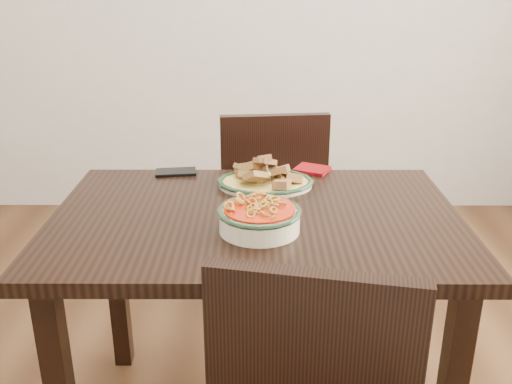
{
  "coord_description": "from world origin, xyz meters",
  "views": [
    {
      "loc": [
        0.01,
        -1.6,
        1.4
      ],
      "look_at": [
        0.01,
        -0.09,
        0.81
      ],
      "focal_mm": 40.0,
      "sensor_mm": 36.0,
      "label": 1
    }
  ],
  "objects_px": {
    "chair_far": "(271,200)",
    "noodle_bowl": "(259,215)",
    "fish_plate": "(265,173)",
    "smartphone": "(176,172)",
    "dining_table": "(256,246)"
  },
  "relations": [
    {
      "from": "chair_far",
      "to": "noodle_bowl",
      "type": "distance_m",
      "value": 0.89
    },
    {
      "from": "fish_plate",
      "to": "smartphone",
      "type": "relative_size",
      "value": 2.2
    },
    {
      "from": "dining_table",
      "to": "chair_far",
      "type": "height_order",
      "value": "chair_far"
    },
    {
      "from": "chair_far",
      "to": "smartphone",
      "type": "height_order",
      "value": "chair_far"
    },
    {
      "from": "smartphone",
      "to": "fish_plate",
      "type": "bearing_deg",
      "value": -29.28
    },
    {
      "from": "fish_plate",
      "to": "smartphone",
      "type": "xyz_separation_m",
      "value": [
        -0.31,
        0.12,
        -0.04
      ]
    },
    {
      "from": "dining_table",
      "to": "smartphone",
      "type": "relative_size",
      "value": 8.54
    },
    {
      "from": "chair_far",
      "to": "fish_plate",
      "type": "distance_m",
      "value": 0.58
    },
    {
      "from": "dining_table",
      "to": "fish_plate",
      "type": "xyz_separation_m",
      "value": [
        0.03,
        0.23,
        0.15
      ]
    },
    {
      "from": "smartphone",
      "to": "chair_far",
      "type": "bearing_deg",
      "value": 40.5
    },
    {
      "from": "noodle_bowl",
      "to": "smartphone",
      "type": "bearing_deg",
      "value": 122.06
    },
    {
      "from": "chair_far",
      "to": "noodle_bowl",
      "type": "xyz_separation_m",
      "value": [
        -0.05,
        -0.83,
        0.29
      ]
    },
    {
      "from": "dining_table",
      "to": "fish_plate",
      "type": "bearing_deg",
      "value": 82.63
    },
    {
      "from": "dining_table",
      "to": "fish_plate",
      "type": "height_order",
      "value": "fish_plate"
    },
    {
      "from": "dining_table",
      "to": "fish_plate",
      "type": "relative_size",
      "value": 3.88
    }
  ]
}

